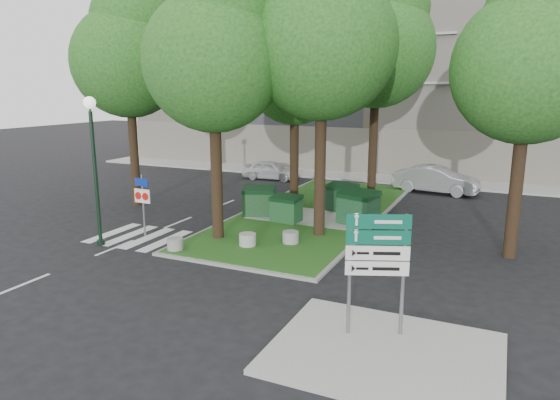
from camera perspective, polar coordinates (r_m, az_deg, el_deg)
The scene contains 26 objects.
ground at distance 17.21m, azimuth -7.13°, elevation -7.37°, with size 120.00×120.00×0.00m, color black.
median_island at distance 23.88m, azimuth 3.98°, elevation -1.45°, with size 6.00×16.00×0.12m, color #1A4B15.
median_kerb at distance 23.89m, azimuth 3.98°, elevation -1.47°, with size 6.30×16.30×0.10m, color gray.
sidewalk_corner at distance 11.93m, azimuth 11.84°, elevation -16.74°, with size 5.00×4.00×0.12m, color #999993.
building_sidewalk at distance 33.84m, azimuth 9.46°, elevation 2.59°, with size 42.00×3.00×0.12m, color #999993.
zebra_crossing at distance 20.44m, azimuth -13.93°, elevation -4.39°, with size 5.00×3.00×0.01m, color silver.
apartment_building at distance 40.69m, azimuth 12.76°, elevation 15.34°, with size 41.00×12.00×16.00m, color tan.
tree_median_near_left at distance 19.15m, azimuth -7.34°, elevation 16.90°, with size 5.20×5.20×10.53m.
tree_median_near_right at distance 19.51m, azimuth 5.20°, elevation 18.84°, with size 5.60×5.60×11.46m.
tree_median_mid at distance 24.70m, azimuth 1.95°, elevation 15.22°, with size 4.80×4.80×9.99m.
tree_median_far at distance 26.65m, azimuth 11.28°, elevation 17.70°, with size 5.80×5.80×11.93m.
tree_street_left at distance 26.14m, azimuth -16.80°, elevation 16.05°, with size 5.40×5.40×11.00m.
tree_street_right at distance 18.82m, azimuth 26.96°, elevation 14.74°, with size 5.00×5.00×10.06m.
dumpster_a at distance 23.04m, azimuth -2.41°, elevation -0.11°, with size 1.75×1.50×1.38m.
dumpster_b at distance 21.94m, azimuth 0.71°, elevation -0.99°, with size 1.36×1.01×1.19m.
dumpster_c at distance 24.00m, azimuth 6.98°, elevation 0.27°, with size 1.68×1.40×1.34m.
dumpster_d at distance 21.70m, azimuth 8.93°, elevation -0.89°, with size 1.89×1.58×1.50m.
bollard_left at distance 18.62m, azimuth -11.89°, elevation -4.93°, with size 0.58×0.58×0.41m, color gray.
bollard_right at distance 19.00m, azimuth 1.22°, elevation -4.26°, with size 0.61×0.61×0.44m, color gray.
bollard_mid at distance 18.72m, azimuth -3.72°, elevation -4.52°, with size 0.63×0.63×0.45m, color #A1A29D.
litter_bin at distance 25.09m, azimuth 10.87°, elevation 0.04°, with size 0.42×0.42×0.74m, color yellow.
street_lamp at distance 19.67m, azimuth -20.52°, elevation 4.98°, with size 0.44×0.44×5.58m.
traffic_sign_pole at distance 20.61m, azimuth -15.41°, elevation 0.33°, with size 0.76×0.08×2.54m.
directional_sign at distance 11.82m, azimuth 11.06°, elevation -6.24°, with size 1.39×0.59×2.95m.
car_white at distance 32.82m, azimuth -1.09°, elevation 3.46°, with size 1.49×3.69×1.26m, color silver.
car_silver at distance 29.86m, azimuth 17.42°, elevation 2.24°, with size 1.64×4.69×1.55m, color #989AA0.
Camera 1 is at (8.58, -13.72, 5.85)m, focal length 32.00 mm.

